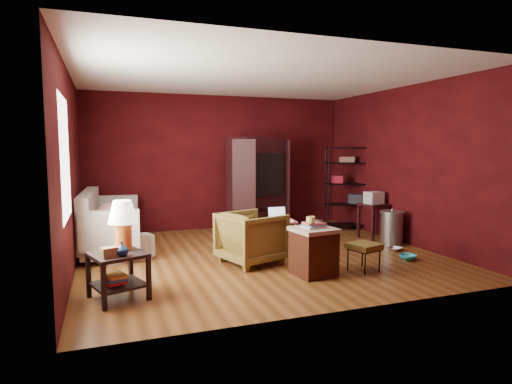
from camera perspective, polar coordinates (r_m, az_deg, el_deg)
room at (r=6.70m, az=0.30°, el=3.24°), size 5.54×5.04×2.84m
sofa at (r=7.56m, az=-19.15°, el=-4.64°), size 1.19×1.99×0.75m
armchair at (r=6.39m, az=-0.60°, el=-5.76°), size 0.99×1.02×0.85m
pet_bowl_steel at (r=7.56m, az=18.05°, el=-6.59°), size 0.24×0.15×0.23m
pet_bowl_turquoise at (r=7.03m, az=19.65°, el=-7.49°), size 0.27×0.13×0.26m
vase at (r=4.95m, az=-17.48°, el=-7.30°), size 0.19×0.20×0.15m
mug at (r=5.70m, az=7.31°, el=-3.60°), size 0.12×0.10×0.12m
side_table at (r=5.16m, az=-17.63°, el=-6.09°), size 0.72×0.72×1.12m
sofa_cushions at (r=7.53m, az=-19.10°, el=-4.10°), size 1.01×2.24×0.92m
hamper at (r=5.87m, az=7.68°, el=-7.73°), size 0.59×0.59×0.74m
footstool at (r=6.19m, az=14.20°, el=-7.14°), size 0.47×0.47×0.39m
rug_round at (r=7.63m, az=4.24°, el=-7.04°), size 1.50×1.50×0.01m
rug_oriental at (r=8.14m, az=0.00°, el=-6.11°), size 1.52×1.21×0.01m
laptop_desk at (r=7.35m, az=3.04°, el=-4.20°), size 0.60×0.49×0.69m
tv_armoire at (r=8.84m, az=0.23°, el=1.32°), size 1.38×1.16×1.93m
wire_shelving at (r=9.16m, az=12.00°, el=1.00°), size 0.92×0.61×1.73m
small_stand at (r=8.37m, az=15.41°, el=-1.51°), size 0.51×0.51×0.89m
trash_can at (r=7.95m, az=17.65°, el=-4.57°), size 0.50×0.50×0.65m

